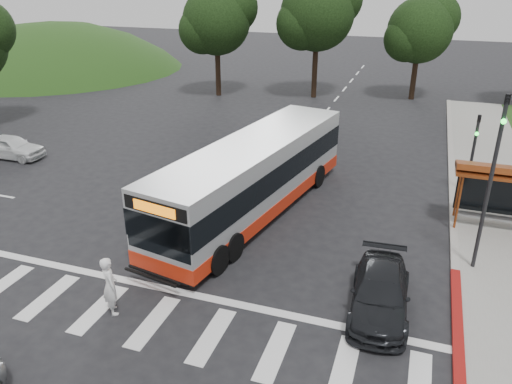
% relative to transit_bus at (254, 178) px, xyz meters
% --- Properties ---
extents(ground, '(140.00, 140.00, 0.00)m').
position_rel_transit_bus_xyz_m(ground, '(-0.45, -3.31, -1.68)').
color(ground, black).
rests_on(ground, ground).
extents(sidewalk_east, '(4.00, 40.00, 0.12)m').
position_rel_transit_bus_xyz_m(sidewalk_east, '(10.55, 4.69, -1.62)').
color(sidewalk_east, gray).
rests_on(sidewalk_east, ground).
extents(curb_east, '(0.30, 40.00, 0.15)m').
position_rel_transit_bus_xyz_m(curb_east, '(8.55, 4.69, -1.60)').
color(curb_east, '#9E9991').
rests_on(curb_east, ground).
extents(curb_east_red, '(0.32, 6.00, 0.15)m').
position_rel_transit_bus_xyz_m(curb_east_red, '(8.55, -5.31, -1.60)').
color(curb_east_red, maroon).
rests_on(curb_east_red, ground).
extents(hillside_nw, '(44.00, 44.00, 10.00)m').
position_rel_transit_bus_xyz_m(hillside_nw, '(-32.45, 26.69, -1.68)').
color(hillside_nw, '#213F14').
rests_on(hillside_nw, ground).
extents(crosswalk_ladder, '(18.00, 2.60, 0.01)m').
position_rel_transit_bus_xyz_m(crosswalk_ladder, '(-0.45, -8.31, -1.67)').
color(crosswalk_ladder, silver).
rests_on(crosswalk_ladder, ground).
extents(bus_shelter, '(4.20, 1.60, 2.86)m').
position_rel_transit_bus_xyz_m(bus_shelter, '(10.35, 1.80, 0.67)').
color(bus_shelter, brown).
rests_on(bus_shelter, sidewalk_east).
extents(traffic_signal_ne_tall, '(0.18, 0.37, 6.50)m').
position_rel_transit_bus_xyz_m(traffic_signal_ne_tall, '(9.15, -1.81, 2.20)').
color(traffic_signal_ne_tall, black).
rests_on(traffic_signal_ne_tall, ground).
extents(traffic_signal_ne_short, '(0.18, 0.37, 4.00)m').
position_rel_transit_bus_xyz_m(traffic_signal_ne_short, '(9.15, 5.18, 0.80)').
color(traffic_signal_ne_short, black).
rests_on(traffic_signal_ne_short, ground).
extents(tree_north_a, '(6.60, 6.15, 10.17)m').
position_rel_transit_bus_xyz_m(tree_north_a, '(-2.36, 22.76, 5.24)').
color(tree_north_a, black).
rests_on(tree_north_a, ground).
extents(tree_north_b, '(5.72, 5.33, 8.43)m').
position_rel_transit_bus_xyz_m(tree_north_b, '(5.63, 24.75, 3.98)').
color(tree_north_b, black).
rests_on(tree_north_b, ground).
extents(tree_north_c, '(6.16, 5.74, 9.30)m').
position_rel_transit_bus_xyz_m(tree_north_c, '(-10.37, 20.76, 4.61)').
color(tree_north_c, black).
rests_on(tree_north_c, ground).
extents(transit_bus, '(5.16, 13.28, 3.36)m').
position_rel_transit_bus_xyz_m(transit_bus, '(0.00, 0.00, 0.00)').
color(transit_bus, '#B3B6B8').
rests_on(transit_bus, ground).
extents(pedestrian, '(0.87, 0.85, 2.01)m').
position_rel_transit_bus_xyz_m(pedestrian, '(-1.91, -8.26, -0.67)').
color(pedestrian, white).
rests_on(pedestrian, ground).
extents(dark_sedan, '(2.07, 4.56, 1.29)m').
position_rel_transit_bus_xyz_m(dark_sedan, '(6.15, -5.38, -1.03)').
color(dark_sedan, black).
rests_on(dark_sedan, ground).
extents(west_car_white, '(3.97, 1.67, 1.34)m').
position_rel_transit_bus_xyz_m(west_car_white, '(-15.67, 2.19, -1.01)').
color(west_car_white, white).
rests_on(west_car_white, ground).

